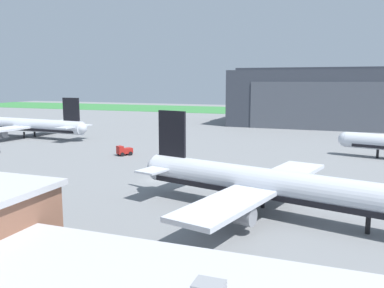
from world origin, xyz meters
name	(u,v)px	position (x,y,z in m)	size (l,w,h in m)	color
ground_plane	(157,180)	(0.00, 0.00, 0.00)	(440.00, 440.00, 0.00)	slate
grass_field_strip	(286,111)	(0.00, 169.99, 0.04)	(440.00, 56.00, 0.08)	#377F3E
maintenance_hangar	(339,98)	(28.25, 103.19, 10.66)	(79.66, 37.40, 22.23)	#383D47
airliner_near_right	(267,185)	(21.17, -11.60, 3.84)	(38.96, 35.20, 12.82)	silver
airliner_far_right	(25,125)	(-61.55, 35.70, 3.68)	(47.66, 40.06, 12.39)	silver
baggage_tug	(124,151)	(-17.38, 18.85, 1.12)	(3.49, 3.87, 2.30)	#AD1E19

